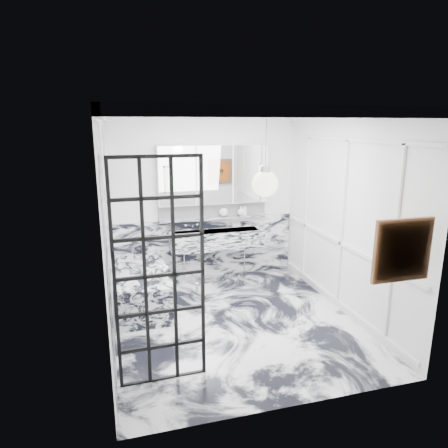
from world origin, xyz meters
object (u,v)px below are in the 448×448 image
object	(u,v)px
mirror_cabinet	(214,175)
bathtub	(142,287)
crittall_door	(160,275)
trough_sink	(217,239)

from	to	relation	value
mirror_cabinet	bathtub	size ratio (longest dim) A/B	1.15
bathtub	crittall_door	bearing A→B (deg)	-87.78
trough_sink	bathtub	size ratio (longest dim) A/B	0.97
crittall_door	mirror_cabinet	bearing A→B (deg)	64.01
trough_sink	mirror_cabinet	xyz separation A→B (m)	(-0.00, 0.17, 1.09)
crittall_door	trough_sink	world-z (taller)	crittall_door
trough_sink	mirror_cabinet	bearing A→B (deg)	90.00
crittall_door	trough_sink	size ratio (longest dim) A/B	1.48
crittall_door	bathtub	distance (m)	2.14
trough_sink	crittall_door	bearing A→B (deg)	-115.75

